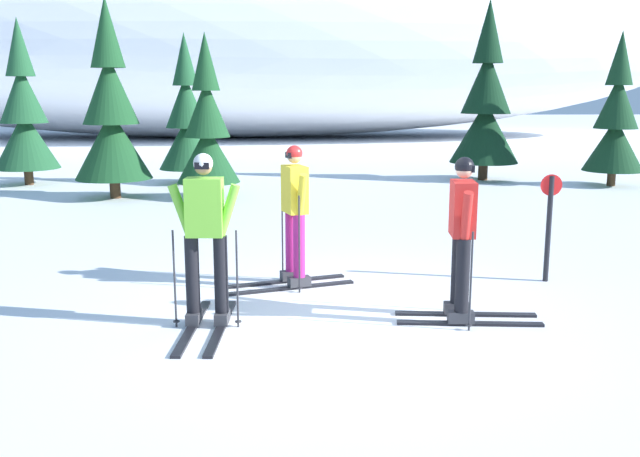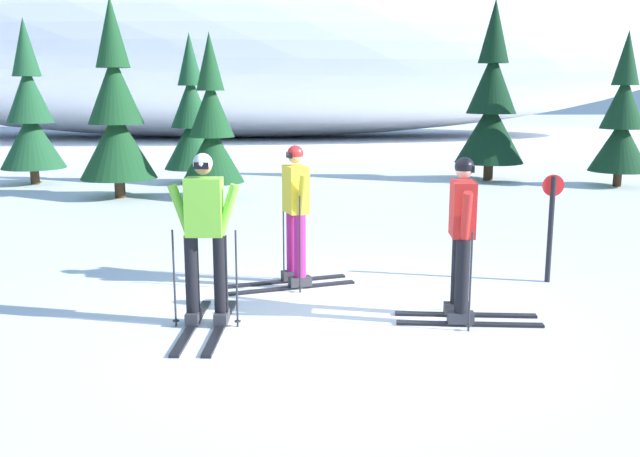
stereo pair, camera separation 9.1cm
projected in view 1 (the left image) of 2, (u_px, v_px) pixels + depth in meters
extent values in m
plane|color=white|center=(331.00, 317.00, 7.94)|extent=(120.00, 120.00, 0.00)
cube|color=black|center=(292.00, 288.00, 9.03)|extent=(1.62, 0.63, 0.03)
cube|color=black|center=(284.00, 281.00, 9.33)|extent=(1.62, 0.63, 0.03)
cube|color=#38383D|center=(299.00, 281.00, 9.05)|extent=(0.31, 0.22, 0.12)
cube|color=#38383D|center=(291.00, 275.00, 9.35)|extent=(0.31, 0.22, 0.12)
cylinder|color=#B7237A|center=(299.00, 246.00, 8.96)|extent=(0.15, 0.15, 0.81)
cylinder|color=#B7237A|center=(291.00, 241.00, 9.26)|extent=(0.15, 0.15, 0.81)
cube|color=yellow|center=(295.00, 189.00, 8.97)|extent=(0.36, 0.47, 0.60)
cylinder|color=yellow|center=(301.00, 196.00, 8.75)|extent=(0.18, 0.29, 0.58)
cylinder|color=yellow|center=(288.00, 190.00, 9.22)|extent=(0.18, 0.29, 0.58)
sphere|color=tan|center=(294.00, 156.00, 8.89)|extent=(0.19, 0.19, 0.19)
sphere|color=red|center=(294.00, 153.00, 8.88)|extent=(0.21, 0.21, 0.21)
cube|color=black|center=(288.00, 155.00, 8.86)|extent=(0.08, 0.15, 0.07)
cylinder|color=#2D2D33|center=(299.00, 245.00, 8.76)|extent=(0.02, 0.02, 1.23)
cylinder|color=#2D2D33|center=(300.00, 288.00, 8.87)|extent=(0.07, 0.07, 0.01)
cylinder|color=#2D2D33|center=(282.00, 234.00, 9.39)|extent=(0.02, 0.02, 1.23)
cylinder|color=#2D2D33|center=(283.00, 274.00, 9.50)|extent=(0.07, 0.07, 0.01)
cube|color=black|center=(465.00, 314.00, 7.98)|extent=(1.58, 0.22, 0.03)
cube|color=black|center=(470.00, 324.00, 7.66)|extent=(1.58, 0.22, 0.03)
cube|color=#38383D|center=(457.00, 308.00, 7.97)|extent=(0.29, 0.16, 0.12)
cube|color=#38383D|center=(461.00, 317.00, 7.65)|extent=(0.29, 0.16, 0.12)
cylinder|color=black|center=(458.00, 268.00, 7.88)|extent=(0.15, 0.15, 0.80)
cylinder|color=black|center=(463.00, 276.00, 7.56)|extent=(0.15, 0.15, 0.80)
cube|color=red|center=(463.00, 209.00, 7.58)|extent=(0.27, 0.42, 0.59)
cylinder|color=red|center=(459.00, 209.00, 7.84)|extent=(0.12, 0.28, 0.58)
cylinder|color=red|center=(466.00, 217.00, 7.35)|extent=(0.12, 0.28, 0.58)
sphere|color=beige|center=(464.00, 169.00, 7.50)|extent=(0.19, 0.19, 0.19)
sphere|color=black|center=(464.00, 167.00, 7.50)|extent=(0.21, 0.21, 0.21)
cube|color=black|center=(472.00, 169.00, 7.50)|extent=(0.05, 0.15, 0.07)
cylinder|color=#2D2D33|center=(461.00, 266.00, 8.06)|extent=(0.02, 0.02, 1.07)
cylinder|color=#2D2D33|center=(459.00, 305.00, 8.15)|extent=(0.07, 0.07, 0.01)
cylinder|color=#2D2D33|center=(471.00, 282.00, 7.39)|extent=(0.02, 0.02, 1.07)
cylinder|color=#2D2D33|center=(469.00, 325.00, 7.48)|extent=(0.07, 0.07, 0.01)
cube|color=black|center=(221.00, 327.00, 7.56)|extent=(0.18, 1.77, 0.03)
cube|color=black|center=(192.00, 327.00, 7.56)|extent=(0.18, 1.77, 0.03)
cube|color=#38383D|center=(222.00, 317.00, 7.64)|extent=(0.15, 0.29, 0.12)
cube|color=#38383D|center=(194.00, 317.00, 7.65)|extent=(0.15, 0.29, 0.12)
cylinder|color=black|center=(221.00, 274.00, 7.55)|extent=(0.15, 0.15, 0.84)
cylinder|color=black|center=(192.00, 274.00, 7.55)|extent=(0.15, 0.15, 0.84)
cube|color=#75C638|center=(205.00, 207.00, 7.41)|extent=(0.40, 0.26, 0.62)
cylinder|color=#75C638|center=(228.00, 211.00, 7.42)|extent=(0.28, 0.11, 0.58)
cylinder|color=#75C638|center=(182.00, 211.00, 7.42)|extent=(0.28, 0.11, 0.58)
sphere|color=#A37556|center=(203.00, 166.00, 7.33)|extent=(0.19, 0.19, 0.19)
sphere|color=white|center=(203.00, 163.00, 7.32)|extent=(0.21, 0.21, 0.21)
cube|color=black|center=(202.00, 166.00, 7.24)|extent=(0.15, 0.04, 0.07)
cylinder|color=#2D2D33|center=(237.00, 279.00, 7.50)|extent=(0.02, 0.02, 1.06)
cylinder|color=#2D2D33|center=(238.00, 322.00, 7.59)|extent=(0.07, 0.07, 0.01)
cylinder|color=#2D2D33|center=(175.00, 279.00, 7.50)|extent=(0.02, 0.02, 1.06)
cylinder|color=#2D2D33|center=(176.00, 321.00, 7.60)|extent=(0.07, 0.07, 0.01)
cylinder|color=#47301E|center=(29.00, 174.00, 18.69)|extent=(0.23, 0.23, 0.58)
cone|color=#1E512D|center=(26.00, 140.00, 18.51)|extent=(1.66, 1.66, 1.49)
cone|color=#1E512D|center=(22.00, 94.00, 18.28)|extent=(1.19, 1.19, 1.49)
cone|color=#1E512D|center=(18.00, 47.00, 18.05)|extent=(0.73, 0.73, 1.49)
cylinder|color=#47301E|center=(115.00, 185.00, 16.41)|extent=(0.25, 0.25, 0.61)
cone|color=#194723|center=(113.00, 145.00, 16.23)|extent=(1.75, 1.75, 1.57)
cone|color=#194723|center=(109.00, 89.00, 15.98)|extent=(1.26, 1.26, 1.57)
cone|color=#194723|center=(106.00, 32.00, 15.74)|extent=(0.77, 0.77, 1.57)
cylinder|color=#47301E|center=(189.00, 173.00, 18.96)|extent=(0.21, 0.21, 0.53)
cone|color=#1E512D|center=(187.00, 143.00, 18.80)|extent=(1.52, 1.52, 1.36)
cone|color=#1E512D|center=(186.00, 101.00, 18.58)|extent=(1.10, 1.10, 1.36)
cone|color=#1E512D|center=(184.00, 59.00, 18.37)|extent=(0.67, 0.67, 1.36)
cylinder|color=#47301E|center=(209.00, 187.00, 16.38)|extent=(0.20, 0.20, 0.51)
cone|color=#194723|center=(208.00, 154.00, 16.23)|extent=(1.45, 1.45, 1.30)
cone|color=#194723|center=(207.00, 108.00, 16.03)|extent=(1.04, 1.04, 1.30)
cone|color=#194723|center=(205.00, 61.00, 15.83)|extent=(0.64, 0.64, 1.30)
cylinder|color=#47301E|center=(483.00, 168.00, 19.65)|extent=(0.26, 0.26, 0.66)
cone|color=black|center=(485.00, 132.00, 19.46)|extent=(1.87, 1.87, 1.68)
cone|color=black|center=(487.00, 82.00, 19.19)|extent=(1.35, 1.35, 1.68)
cone|color=black|center=(489.00, 31.00, 18.93)|extent=(0.82, 0.82, 1.68)
cylinder|color=#47301E|center=(611.00, 176.00, 18.46)|extent=(0.21, 0.21, 0.53)
cone|color=#14381E|center=(614.00, 144.00, 18.30)|extent=(1.53, 1.53, 1.37)
cone|color=#14381E|center=(617.00, 102.00, 18.09)|extent=(1.10, 1.10, 1.37)
cone|color=#14381E|center=(621.00, 58.00, 17.87)|extent=(0.67, 0.67, 1.37)
ellipsoid|color=white|center=(225.00, 36.00, 35.98)|extent=(49.46, 15.98, 10.25)
cylinder|color=black|center=(549.00, 229.00, 9.27)|extent=(0.07, 0.07, 1.41)
cylinder|color=red|center=(551.00, 185.00, 9.16)|extent=(0.28, 0.02, 0.28)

